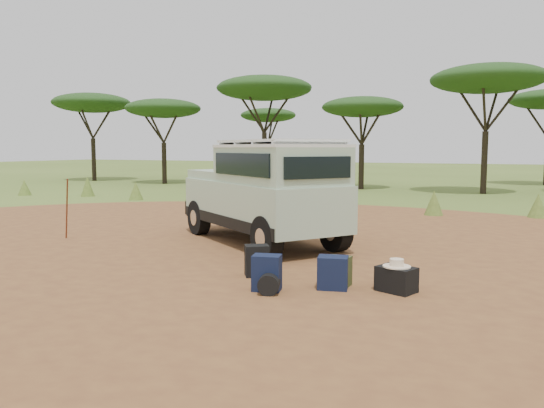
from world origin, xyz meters
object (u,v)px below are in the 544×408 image
at_px(backpack_navy, 267,273).
at_px(backpack_olive, 340,271).
at_px(walking_staff, 67,209).
at_px(backpack_black, 257,261).
at_px(safari_vehicle, 264,194).
at_px(hard_case, 396,279).
at_px(duffel_navy, 333,273).

xyz_separation_m(backpack_navy, backpack_olive, (0.90, 0.73, -0.04)).
relative_size(walking_staff, backpack_black, 2.82).
relative_size(safari_vehicle, walking_staff, 3.28).
relative_size(walking_staff, backpack_navy, 2.73).
xyz_separation_m(safari_vehicle, backpack_black, (1.21, -2.87, -0.85)).
bearing_deg(hard_case, walking_staff, -169.04).
height_order(walking_staff, backpack_olive, walking_staff).
height_order(walking_staff, backpack_navy, walking_staff).
height_order(backpack_black, backpack_olive, backpack_black).
xyz_separation_m(backpack_black, duffel_navy, (1.41, -0.25, -0.01)).
relative_size(backpack_black, backpack_navy, 0.97).
bearing_deg(hard_case, backpack_black, -159.37).
bearing_deg(backpack_olive, hard_case, 1.61).
bearing_deg(walking_staff, safari_vehicle, -37.81).
xyz_separation_m(backpack_olive, hard_case, (0.88, 0.01, -0.04)).
distance_m(backpack_black, hard_case, 2.32).
bearing_deg(safari_vehicle, duffel_navy, -14.19).
xyz_separation_m(backpack_navy, duffel_navy, (0.87, 0.50, -0.02)).
height_order(backpack_black, hard_case, backpack_black).
relative_size(safari_vehicle, backpack_black, 9.25).
height_order(backpack_olive, hard_case, backpack_olive).
relative_size(safari_vehicle, hard_case, 9.10).
height_order(safari_vehicle, backpack_navy, safari_vehicle).
height_order(walking_staff, backpack_black, walking_staff).
xyz_separation_m(backpack_olive, duffel_navy, (-0.03, -0.23, 0.02)).
relative_size(backpack_olive, duffel_navy, 0.93).
bearing_deg(safari_vehicle, backpack_olive, -11.63).
bearing_deg(duffel_navy, backpack_olive, 68.30).
distance_m(backpack_black, backpack_olive, 1.44).
bearing_deg(backpack_olive, safari_vehicle, 133.86).
height_order(safari_vehicle, duffel_navy, safari_vehicle).
xyz_separation_m(safari_vehicle, duffel_navy, (2.62, -3.11, -0.86)).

